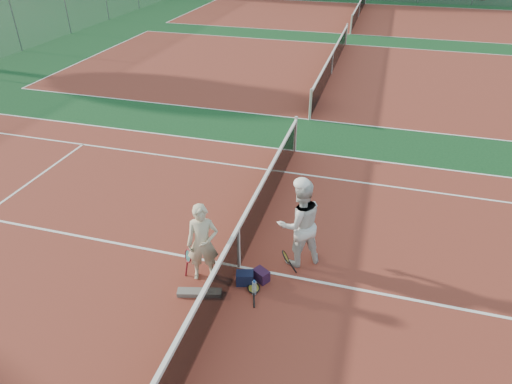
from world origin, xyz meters
TOP-DOWN VIEW (x-y plane):
  - ground at (0.00, 0.00)m, footprint 130.00×130.00m
  - court_main at (0.00, 0.00)m, footprint 23.77×10.97m
  - court_far_a at (0.00, 13.50)m, footprint 23.77×10.97m
  - court_far_b at (0.00, 27.00)m, footprint 23.77×10.97m
  - net_main at (0.00, 0.00)m, footprint 0.10×10.98m
  - net_far_a at (0.00, 13.50)m, footprint 0.10×10.98m
  - net_far_b at (0.00, 27.00)m, footprint 0.10×10.98m
  - player_a at (-0.56, -0.45)m, footprint 0.70×0.57m
  - player_b at (1.09, 0.52)m, footprint 1.16×1.10m
  - racket_red at (-0.88, -0.48)m, footprint 0.30×0.29m
  - racket_black_held at (0.93, 0.07)m, footprint 0.38×0.35m
  - racket_spare at (0.47, -0.55)m, footprint 0.44×0.65m
  - sports_bag_navy at (0.25, -0.43)m, footprint 0.38×0.31m
  - sports_bag_purple at (0.53, -0.25)m, footprint 0.36×0.33m
  - net_cover_canvas at (-0.48, -0.95)m, footprint 0.85×0.40m
  - water_bottle at (0.51, -0.66)m, footprint 0.09×0.09m

SIDE VIEW (x-z plane):
  - ground at x=0.00m, z-range 0.00..0.00m
  - court_main at x=0.00m, z-range 0.00..0.01m
  - court_far_a at x=0.00m, z-range 0.00..0.01m
  - court_far_b at x=0.00m, z-range 0.00..0.01m
  - racket_spare at x=0.47m, z-range 0.00..0.07m
  - net_cover_canvas at x=-0.48m, z-range 0.00..0.09m
  - sports_bag_purple at x=0.53m, z-range 0.00..0.24m
  - sports_bag_navy at x=0.25m, z-range 0.00..0.26m
  - water_bottle at x=0.51m, z-range 0.00..0.30m
  - racket_black_held at x=0.93m, z-range 0.00..0.54m
  - racket_red at x=-0.88m, z-range 0.00..0.59m
  - net_main at x=0.00m, z-range 0.00..1.02m
  - net_far_a at x=0.00m, z-range 0.00..1.02m
  - net_far_b at x=0.00m, z-range 0.00..1.02m
  - player_a at x=-0.56m, z-range 0.00..1.65m
  - player_b at x=1.09m, z-range 0.00..1.89m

